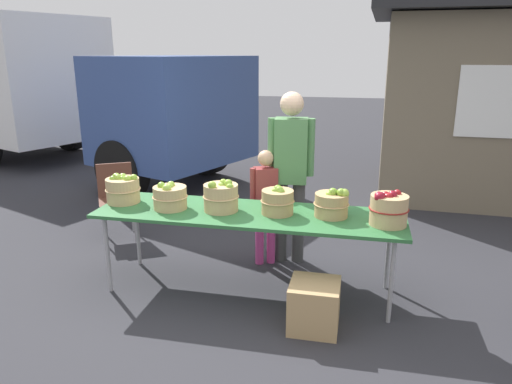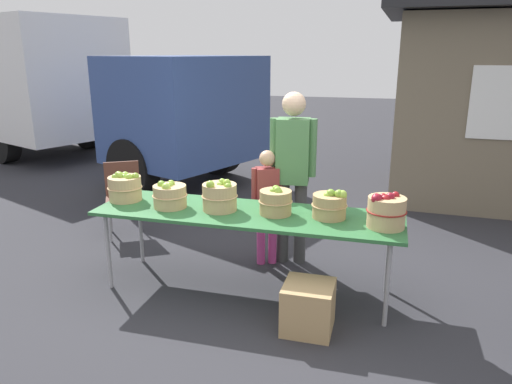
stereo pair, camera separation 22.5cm
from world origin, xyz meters
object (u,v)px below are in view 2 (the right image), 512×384
object	(u,v)px
apple_basket_green_3	(276,201)
apple_basket_green_4	(330,205)
market_table	(247,216)
produce_crate	(308,307)
apple_basket_green_1	(170,196)
apple_basket_green_0	(125,187)
folding_chair	(123,193)
child_customer	(267,198)
box_truck	(56,84)
vendor_adult	(293,165)
apple_basket_green_2	(220,196)
apple_basket_red_0	(386,211)

from	to	relation	value
apple_basket_green_3	apple_basket_green_4	xyz separation A→B (m)	(0.47, 0.03, -0.00)
market_table	produce_crate	bearing A→B (deg)	-38.28
apple_basket_green_1	apple_basket_green_0	bearing A→B (deg)	170.37
produce_crate	folding_chair	bearing A→B (deg)	148.74
child_customer	box_truck	world-z (taller)	box_truck
apple_basket_green_0	market_table	bearing A→B (deg)	-1.73
apple_basket_green_0	vendor_adult	size ratio (longest dim) A/B	0.19
vendor_adult	box_truck	size ratio (longest dim) A/B	0.22
produce_crate	market_table	bearing A→B (deg)	141.72
apple_basket_green_2	box_truck	xyz separation A→B (m)	(-5.05, 4.52, 0.61)
apple_basket_green_2	child_customer	world-z (taller)	child_customer
apple_basket_green_1	box_truck	size ratio (longest dim) A/B	0.04
folding_chair	box_truck	bearing A→B (deg)	103.63
vendor_adult	apple_basket_red_0	bearing A→B (deg)	133.43
apple_basket_green_0	box_truck	xyz separation A→B (m)	(-4.08, 4.47, 0.61)
apple_basket_red_0	folding_chair	bearing A→B (deg)	160.66
apple_basket_green_1	folding_chair	world-z (taller)	apple_basket_green_1
apple_basket_green_0	child_customer	bearing A→B (deg)	24.61
apple_basket_green_3	child_customer	bearing A→B (deg)	110.89
apple_basket_red_0	folding_chair	xyz separation A→B (m)	(-3.00, 1.05, -0.38)
market_table	vendor_adult	bearing A→B (deg)	70.26
child_customer	box_truck	distance (m)	6.65
apple_basket_green_1	apple_basket_green_3	distance (m)	0.97
apple_basket_green_0	apple_basket_green_4	xyz separation A→B (m)	(1.93, 0.01, -0.01)
apple_basket_green_0	child_customer	world-z (taller)	child_customer
apple_basket_green_3	box_truck	distance (m)	7.17
folding_chair	produce_crate	distance (m)	2.90
apple_basket_red_0	child_customer	xyz separation A→B (m)	(-1.15, 0.67, -0.19)
market_table	folding_chair	world-z (taller)	folding_chair
apple_basket_green_1	produce_crate	bearing A→B (deg)	-18.78
market_table	apple_basket_green_3	bearing A→B (deg)	3.89
apple_basket_green_1	apple_basket_red_0	world-z (taller)	apple_basket_red_0
apple_basket_green_4	child_customer	size ratio (longest dim) A/B	0.26
apple_basket_green_2	apple_basket_green_1	bearing A→B (deg)	-175.12
vendor_adult	folding_chair	xyz separation A→B (m)	(-2.08, 0.26, -0.52)
produce_crate	apple_basket_green_2	bearing A→B (deg)	150.65
apple_basket_green_0	folding_chair	size ratio (longest dim) A/B	0.38
market_table	produce_crate	xyz separation A→B (m)	(0.65, -0.51, -0.52)
produce_crate	apple_basket_green_4	bearing A→B (deg)	82.63
market_table	vendor_adult	xyz separation A→B (m)	(0.26, 0.72, 0.31)
apple_basket_green_3	folding_chair	size ratio (longest dim) A/B	0.35
vendor_adult	apple_basket_green_0	bearing A→B (deg)	19.14
apple_basket_green_1	apple_basket_green_4	distance (m)	1.43
apple_basket_green_4	apple_basket_red_0	world-z (taller)	apple_basket_red_0
apple_basket_red_0	market_table	bearing A→B (deg)	176.83
child_customer	folding_chair	distance (m)	1.90
apple_basket_green_0	apple_basket_green_2	xyz separation A→B (m)	(0.97, -0.05, 0.00)
produce_crate	apple_basket_green_1	bearing A→B (deg)	161.22
child_customer	apple_basket_green_1	bearing A→B (deg)	16.53
apple_basket_green_2	vendor_adult	world-z (taller)	vendor_adult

